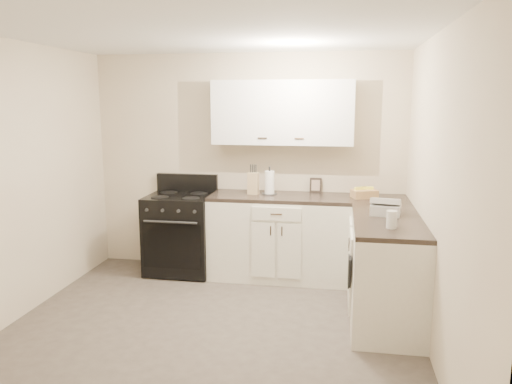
% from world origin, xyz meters
% --- Properties ---
extents(floor, '(3.60, 3.60, 0.00)m').
position_xyz_m(floor, '(0.00, 0.00, 0.00)').
color(floor, '#473F38').
rests_on(floor, ground).
extents(ceiling, '(3.60, 3.60, 0.00)m').
position_xyz_m(ceiling, '(0.00, 0.00, 2.50)').
color(ceiling, white).
rests_on(ceiling, wall_back).
extents(wall_back, '(3.60, 0.00, 3.60)m').
position_xyz_m(wall_back, '(0.00, 1.80, 1.25)').
color(wall_back, beige).
rests_on(wall_back, ground).
extents(wall_right, '(0.00, 3.60, 3.60)m').
position_xyz_m(wall_right, '(1.80, 0.00, 1.25)').
color(wall_right, beige).
rests_on(wall_right, ground).
extents(wall_left, '(0.00, 3.60, 3.60)m').
position_xyz_m(wall_left, '(-1.80, 0.00, 1.25)').
color(wall_left, beige).
rests_on(wall_left, ground).
extents(wall_front, '(3.60, 0.00, 3.60)m').
position_xyz_m(wall_front, '(0.00, -1.80, 1.25)').
color(wall_front, beige).
rests_on(wall_front, ground).
extents(base_cabinets_back, '(1.55, 0.60, 0.90)m').
position_xyz_m(base_cabinets_back, '(0.43, 1.50, 0.45)').
color(base_cabinets_back, white).
rests_on(base_cabinets_back, floor).
extents(base_cabinets_right, '(0.60, 1.90, 0.90)m').
position_xyz_m(base_cabinets_right, '(1.50, 0.85, 0.45)').
color(base_cabinets_right, white).
rests_on(base_cabinets_right, floor).
extents(countertop_back, '(1.55, 0.60, 0.04)m').
position_xyz_m(countertop_back, '(0.43, 1.50, 0.92)').
color(countertop_back, black).
rests_on(countertop_back, base_cabinets_back).
extents(countertop_right, '(0.60, 1.90, 0.04)m').
position_xyz_m(countertop_right, '(1.50, 0.85, 0.92)').
color(countertop_right, black).
rests_on(countertop_right, base_cabinets_right).
extents(upper_cabinets, '(1.55, 0.30, 0.70)m').
position_xyz_m(upper_cabinets, '(0.43, 1.65, 1.84)').
color(upper_cabinets, white).
rests_on(upper_cabinets, wall_back).
extents(stove, '(0.74, 0.63, 0.89)m').
position_xyz_m(stove, '(-0.72, 1.48, 0.46)').
color(stove, black).
rests_on(stove, floor).
extents(knife_block, '(0.12, 0.11, 0.24)m').
position_xyz_m(knife_block, '(0.12, 1.53, 1.06)').
color(knife_block, tan).
rests_on(knife_block, countertop_back).
extents(paper_towel, '(0.11, 0.11, 0.26)m').
position_xyz_m(paper_towel, '(0.30, 1.55, 1.07)').
color(paper_towel, white).
rests_on(paper_towel, countertop_back).
extents(picture_frame, '(0.13, 0.04, 0.17)m').
position_xyz_m(picture_frame, '(0.80, 1.75, 1.02)').
color(picture_frame, black).
rests_on(picture_frame, countertop_back).
extents(wicker_basket, '(0.30, 0.25, 0.09)m').
position_xyz_m(wicker_basket, '(1.33, 1.52, 0.98)').
color(wicker_basket, '#AD8452').
rests_on(wicker_basket, countertop_right).
extents(countertop_grill, '(0.30, 0.28, 0.10)m').
position_xyz_m(countertop_grill, '(1.49, 0.74, 0.99)').
color(countertop_grill, silver).
rests_on(countertop_grill, countertop_right).
extents(glass_jar, '(0.09, 0.09, 0.14)m').
position_xyz_m(glass_jar, '(1.50, 0.23, 1.01)').
color(glass_jar, silver).
rests_on(glass_jar, countertop_right).
extents(oven_mitt_near, '(0.02, 0.14, 0.24)m').
position_xyz_m(oven_mitt_near, '(1.18, 0.26, 0.54)').
color(oven_mitt_near, black).
rests_on(oven_mitt_near, base_cabinets_right).
extents(oven_mitt_far, '(0.02, 0.16, 0.28)m').
position_xyz_m(oven_mitt_far, '(1.18, 0.51, 0.45)').
color(oven_mitt_far, black).
rests_on(oven_mitt_far, base_cabinets_right).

